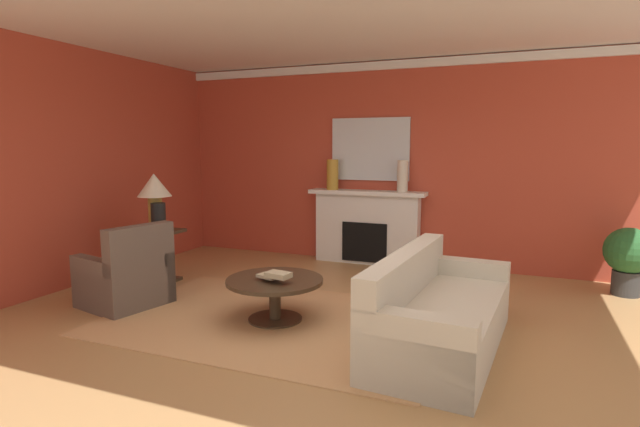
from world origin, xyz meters
TOP-DOWN VIEW (x-y plane):
  - ground_plane at (0.00, 0.00)m, footprint 9.26×9.26m
  - wall_fireplace at (0.00, 3.03)m, footprint 7.72×0.12m
  - wall_window at (-3.62, 0.30)m, footprint 0.12×6.54m
  - ceiling_panel at (0.00, 0.30)m, footprint 7.72×6.54m
  - crown_moulding at (0.00, 2.95)m, footprint 7.72×0.08m
  - area_rug at (-0.56, 0.01)m, footprint 3.44×2.32m
  - fireplace at (-0.42, 2.82)m, footprint 1.80×0.35m
  - mantel_mirror at (-0.42, 2.94)m, footprint 1.22×0.04m
  - sofa at (1.10, -0.05)m, footprint 1.06×2.16m
  - armchair_near_window at (-2.35, -0.18)m, footprint 0.96×0.96m
  - coffee_table at (-0.56, 0.01)m, footprint 1.00×1.00m
  - side_table at (-2.69, 0.73)m, footprint 0.56×0.56m
  - table_lamp at (-2.69, 0.73)m, footprint 0.44×0.44m
  - vase_mantel_right at (0.13, 2.77)m, footprint 0.16×0.16m
  - vase_mantel_left at (-0.97, 2.77)m, footprint 0.18×0.18m
  - vase_on_side_table at (-2.54, 0.61)m, footprint 0.18×0.18m
  - book_red_cover at (-0.61, 0.11)m, footprint 0.19×0.19m
  - book_art_folio at (-0.59, -0.08)m, footprint 0.26×0.20m
  - book_small_novel at (-0.45, -0.14)m, footprint 0.27×0.20m
  - potted_plant at (2.99, 2.42)m, footprint 0.56×0.56m

SIDE VIEW (x-z plane):
  - ground_plane at x=0.00m, z-range 0.00..0.00m
  - area_rug at x=-0.56m, z-range 0.00..0.01m
  - sofa at x=1.10m, z-range -0.13..0.72m
  - armchair_near_window at x=-2.35m, z-range -0.17..0.78m
  - coffee_table at x=-0.56m, z-range 0.11..0.56m
  - side_table at x=-2.69m, z-range 0.05..0.75m
  - book_red_cover at x=-0.61m, z-range 0.45..0.48m
  - potted_plant at x=2.99m, z-range 0.08..0.91m
  - book_art_folio at x=-0.59m, z-range 0.48..0.51m
  - fireplace at x=-0.42m, z-range -0.03..1.10m
  - book_small_novel at x=-0.45m, z-range 0.51..0.57m
  - vase_on_side_table at x=-2.54m, z-range 0.70..1.08m
  - table_lamp at x=-2.69m, z-range 0.85..1.60m
  - vase_mantel_right at x=0.13m, z-range 1.13..1.60m
  - vase_mantel_left at x=-0.97m, z-range 1.13..1.60m
  - wall_fireplace at x=0.00m, z-range 0.00..3.07m
  - wall_window at x=-3.62m, z-range 0.00..3.07m
  - mantel_mirror at x=-0.42m, z-range 1.28..2.23m
  - crown_moulding at x=0.00m, z-range 2.93..3.05m
  - ceiling_panel at x=0.00m, z-range 3.07..3.13m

